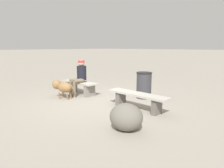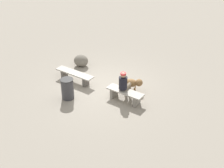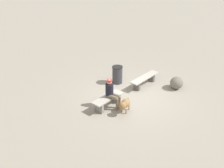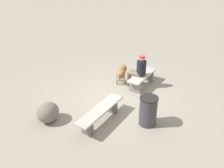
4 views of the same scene
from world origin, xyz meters
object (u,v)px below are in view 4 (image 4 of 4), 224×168
Objects in this scene: seated_person at (139,69)px; dog at (121,72)px; bench_left at (100,113)px; trash_bin at (148,111)px; bench_right at (142,78)px; boulder at (48,112)px.

seated_person is 0.79m from dog.
bench_left is at bearing -179.65° from dog.
bench_left is at bearing 175.02° from seated_person.
dog is 0.95× the size of trash_bin.
bench_right is at bearing 28.90° from trash_bin.
bench_right is 2.34m from trash_bin.
trash_bin reaches higher than boulder.
bench_left is 1.52× the size of seated_person.
dog is at bearing 17.12° from bench_left.
dog is 1.18× the size of boulder.
seated_person is at bearing -22.00° from boulder.
bench_right is 0.83m from dog.
bench_left is 2.26× the size of dog.
boulder is (-3.41, 1.43, -0.02)m from bench_right.
bench_left is 2.16× the size of trash_bin.
trash_bin is (-1.95, -1.95, 0.04)m from dog.
boulder reaches higher than bench_right.
bench_right is 1.24× the size of seated_person.
dog reaches higher than bench_right.
boulder is at bearing 119.30° from bench_left.
seated_person reaches higher than dog.
seated_person reaches higher than bench_left.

